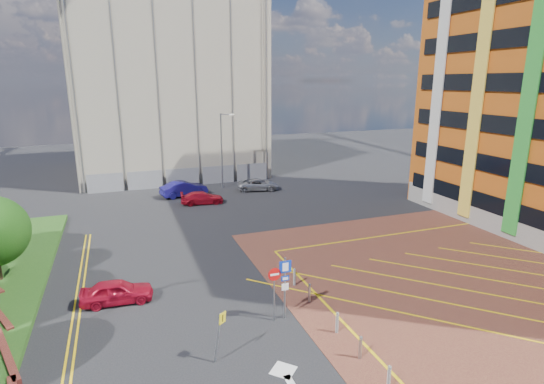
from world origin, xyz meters
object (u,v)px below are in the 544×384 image
car_silver_back (258,185)px  warning_sign (219,331)px  car_red_back (202,198)px  car_red_left (117,292)px  lamp_back (222,148)px  sign_cluster (281,283)px  car_blue_back (184,189)px

car_silver_back → warning_sign: bearing=170.1°
car_red_back → warning_sign: bearing=176.6°
car_red_left → car_silver_back: car_red_left is taller
lamp_back → car_red_left: size_ratio=2.20×
sign_cluster → car_red_back: sign_cluster is taller
car_red_left → warning_sign: bearing=-145.7°
car_silver_back → car_blue_back: bearing=99.0°
car_silver_back → car_red_back: bearing=126.4°
sign_cluster → car_red_left: sign_cluster is taller
sign_cluster → car_red_left: (-7.48, 4.48, -1.33)m
car_blue_back → car_red_back: 3.61m
sign_cluster → warning_sign: bearing=-148.8°
warning_sign → car_blue_back: bearing=84.3°
sign_cluster → car_red_left: size_ratio=0.88×
lamp_back → car_silver_back: (3.16, -2.60, -3.75)m
warning_sign → car_silver_back: bearing=68.5°
warning_sign → car_red_back: bearing=80.6°
lamp_back → car_silver_back: bearing=-39.4°
lamp_back → car_silver_back: size_ratio=1.82×
lamp_back → car_red_back: bearing=-121.4°
sign_cluster → car_blue_back: (-0.85, 24.78, -1.19)m
sign_cluster → car_red_back: bearing=89.1°
car_red_back → car_silver_back: 7.27m
lamp_back → car_red_left: (-11.26, -22.53, -3.74)m
warning_sign → car_red_left: size_ratio=0.62×
lamp_back → car_blue_back: lamp_back is taller
car_red_left → lamp_back: bearing=-23.0°
lamp_back → sign_cluster: (-3.78, -27.02, -2.41)m
car_red_left → car_red_back: 18.61m
car_red_back → car_silver_back: size_ratio=0.91×
lamp_back → car_red_left: 25.47m
sign_cluster → car_blue_back: bearing=92.0°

